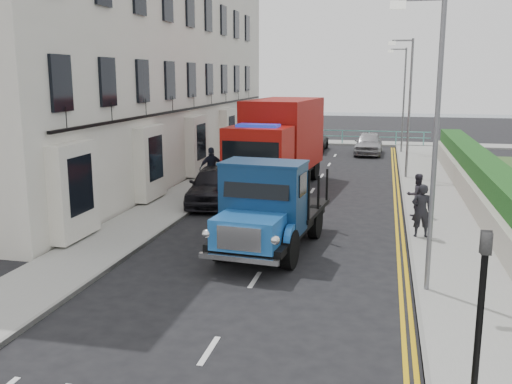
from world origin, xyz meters
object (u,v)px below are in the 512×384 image
(lamp_mid, at_px, (407,100))
(lamp_far, at_px, (402,94))
(parked_car_front, at_px, (215,185))
(red_lorry, at_px, (279,142))
(bedford_lorry, at_px, (265,213))
(pedestrian_east_near, at_px, (421,211))
(lamp_near, at_px, (431,130))

(lamp_mid, height_order, lamp_far, same)
(lamp_mid, distance_m, parked_car_front, 11.36)
(red_lorry, bearing_deg, parked_car_front, -110.64)
(bedford_lorry, relative_size, parked_car_front, 1.30)
(lamp_mid, xyz_separation_m, parked_car_front, (-7.78, -7.64, -3.20))
(red_lorry, height_order, pedestrian_east_near, red_lorry)
(lamp_near, xyz_separation_m, parked_car_front, (-7.78, 8.36, -3.20))
(parked_car_front, distance_m, pedestrian_east_near, 8.79)
(red_lorry, xyz_separation_m, pedestrian_east_near, (6.06, -7.59, -1.21))
(parked_car_front, bearing_deg, bedford_lorry, -67.79)
(lamp_near, relative_size, parked_car_front, 1.50)
(red_lorry, bearing_deg, pedestrian_east_near, -45.99)
(lamp_far, height_order, red_lorry, lamp_far)
(bedford_lorry, relative_size, red_lorry, 0.75)
(bedford_lorry, height_order, parked_car_front, bedford_lorry)
(lamp_near, bearing_deg, parked_car_front, 132.92)
(lamp_near, xyz_separation_m, lamp_mid, (0.00, 16.00, 0.00))
(lamp_near, xyz_separation_m, pedestrian_east_near, (0.22, 4.74, -3.01))
(parked_car_front, bearing_deg, lamp_mid, 37.77)
(lamp_near, bearing_deg, pedestrian_east_near, 87.31)
(lamp_mid, bearing_deg, red_lorry, -147.85)
(lamp_near, height_order, parked_car_front, lamp_near)
(lamp_near, distance_m, red_lorry, 13.76)
(lamp_mid, height_order, pedestrian_east_near, lamp_mid)
(red_lorry, relative_size, parked_car_front, 1.73)
(bedford_lorry, xyz_separation_m, red_lorry, (-1.49, 10.18, 0.91))
(lamp_far, bearing_deg, lamp_near, -90.00)
(bedford_lorry, bearing_deg, lamp_near, -20.74)
(bedford_lorry, bearing_deg, red_lorry, 103.95)
(lamp_far, bearing_deg, lamp_mid, -90.00)
(lamp_far, relative_size, parked_car_front, 1.50)
(lamp_mid, height_order, red_lorry, lamp_mid)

